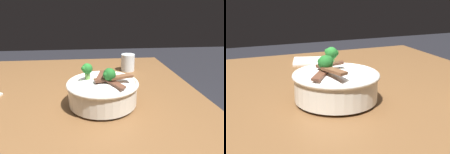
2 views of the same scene
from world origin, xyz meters
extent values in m
cube|color=brown|center=(0.00, 0.00, 0.79)|extent=(1.36, 1.06, 0.06)
cube|color=brown|center=(0.61, -0.45, 0.38)|extent=(0.07, 0.07, 0.76)
cube|color=brown|center=(0.61, 0.45, 0.38)|extent=(0.07, 0.07, 0.76)
cylinder|color=silver|center=(0.03, -0.13, 0.82)|extent=(0.12, 0.12, 0.01)
cylinder|color=silver|center=(0.03, -0.13, 0.86)|extent=(0.24, 0.24, 0.07)
torus|color=silver|center=(0.03, -0.13, 0.90)|extent=(0.25, 0.25, 0.01)
ellipsoid|color=white|center=(0.03, -0.13, 0.89)|extent=(0.21, 0.21, 0.05)
cube|color=#563323|center=(-0.01, -0.12, 0.92)|extent=(0.04, 0.05, 0.01)
cube|color=brown|center=(0.00, -0.19, 0.93)|extent=(0.05, 0.08, 0.01)
cube|color=#563323|center=(-0.02, -0.16, 0.91)|extent=(0.07, 0.07, 0.02)
cube|color=#563323|center=(0.02, -0.12, 0.93)|extent=(0.07, 0.04, 0.02)
cylinder|color=#6BA84C|center=(0.03, -0.08, 0.92)|extent=(0.02, 0.02, 0.03)
sphere|color=#237028|center=(0.03, -0.08, 0.95)|extent=(0.04, 0.04, 0.04)
sphere|color=#237028|center=(0.05, -0.08, 0.95)|extent=(0.02, 0.02, 0.02)
sphere|color=#237028|center=(0.03, -0.07, 0.95)|extent=(0.02, 0.02, 0.02)
cylinder|color=#7AB256|center=(-0.01, -0.15, 0.92)|extent=(0.01, 0.01, 0.02)
sphere|color=#1E6023|center=(-0.01, -0.15, 0.94)|extent=(0.04, 0.04, 0.04)
sphere|color=#1E6023|center=(0.00, -0.15, 0.94)|extent=(0.03, 0.03, 0.03)
sphere|color=#1E6023|center=(-0.02, -0.14, 0.94)|extent=(0.02, 0.02, 0.02)
cylinder|color=white|center=(0.41, -0.29, 0.82)|extent=(0.07, 0.07, 0.00)
cylinder|color=white|center=(0.41, -0.29, 0.86)|extent=(0.07, 0.07, 0.09)
cylinder|color=silver|center=(0.41, -0.29, 0.84)|extent=(0.06, 0.06, 0.04)
camera|label=1|loc=(-0.58, -0.10, 1.14)|focal=30.52mm
camera|label=2|loc=(-0.27, -0.91, 1.14)|focal=49.71mm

